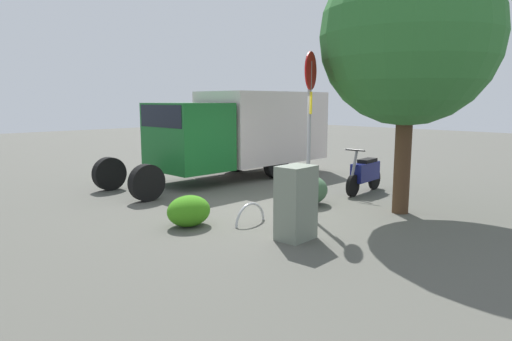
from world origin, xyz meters
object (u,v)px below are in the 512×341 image
Objects in this scene: box_truck_near at (241,129)px; motorcycle at (365,173)px; bike_rack_hoop at (250,224)px; street_tree at (409,37)px; utility_cabinet at (296,203)px; stop_sign at (310,108)px.

box_truck_near reaches higher than motorcycle.
bike_rack_hoop is (3.61, 4.20, -1.53)m from box_truck_near.
street_tree reaches higher than box_truck_near.
street_tree is 4.33m from utility_cabinet.
box_truck_near is 8.87× the size of bike_rack_hoop.
bike_rack_hoop is (-0.12, -1.28, -0.65)m from utility_cabinet.
bike_rack_hoop is (2.94, -1.64, -3.70)m from street_tree.
street_tree is at bearing 82.95° from box_truck_near.
motorcycle is 0.53× the size of stop_sign.
street_tree reaches higher than utility_cabinet.
stop_sign is 3.98× the size of bike_rack_hoop.
box_truck_near is at bearing -130.69° from bike_rack_hoop.
utility_cabinet is 1.44m from bike_rack_hoop.
street_tree reaches higher than motorcycle.
street_tree is (-1.66, 1.22, 1.44)m from stop_sign.
street_tree is (0.67, 5.84, 2.17)m from box_truck_near.
utility_cabinet is at bearing -6.71° from street_tree.
stop_sign is 2.63m from bike_rack_hoop.
bike_rack_hoop is at bearing -29.14° from street_tree.
box_truck_near reaches higher than bike_rack_hoop.
utility_cabinet is at bearing 84.71° from bike_rack_hoop.
utility_cabinet is at bearing 55.28° from box_truck_near.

